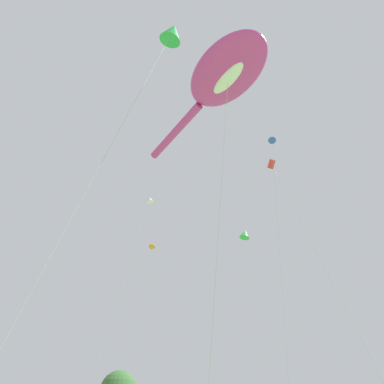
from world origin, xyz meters
TOP-DOWN VIEW (x-y plane):
  - big_show_kite at (-1.56, 4.97)m, footprint 4.07×11.71m
  - small_kite_triangle_green at (-5.24, 5.38)m, footprint 4.57×2.31m
  - small_kite_bird_shape at (6.07, 7.20)m, footprint 1.02×2.45m
  - small_kite_tiny_distant at (12.69, 16.43)m, footprint 1.81×3.14m
  - small_kite_streamer_purple at (9.43, 9.28)m, footprint 4.29×3.45m
  - small_kite_box_yellow at (9.05, 28.54)m, footprint 3.66×1.88m
  - small_kite_diamond_red at (7.26, 27.20)m, footprint 5.16×1.39m

SIDE VIEW (x-z plane):
  - small_kite_tiny_distant at x=12.69m, z-range 8.38..26.36m
  - big_show_kite at x=-1.56m, z-range 8.84..28.12m
  - small_kite_streamer_purple at x=9.43m, z-range 8.30..29.13m
  - small_kite_box_yellow at x=9.05m, z-range 9.39..29.02m
  - small_kite_bird_shape at x=6.07m, z-range 9.47..29.65m
  - small_kite_triangle_green at x=-5.24m, z-range 9.40..29.76m
  - small_kite_diamond_red at x=7.26m, z-range 12.15..37.69m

